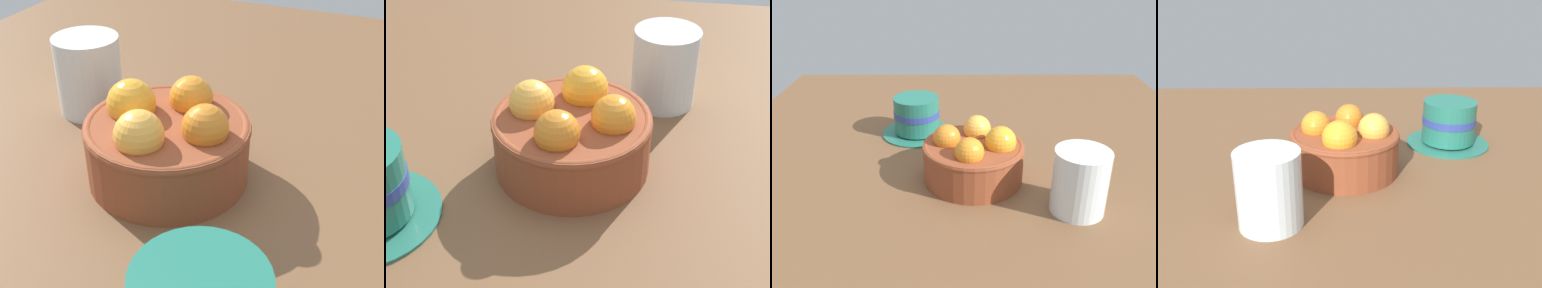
{
  "view_description": "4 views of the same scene",
  "coord_description": "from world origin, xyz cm",
  "views": [
    {
      "loc": [
        -35.46,
        -17.75,
        29.0
      ],
      "look_at": [
        -0.1,
        -2.53,
        4.25
      ],
      "focal_mm": 47.02,
      "sensor_mm": 36.0,
      "label": 1
    },
    {
      "loc": [
        7.54,
        -44.49,
        35.01
      ],
      "look_at": [
        0.82,
        -1.47,
        3.79
      ],
      "focal_mm": 52.77,
      "sensor_mm": 36.0,
      "label": 2
    },
    {
      "loc": [
        55.92,
        -1.63,
        33.35
      ],
      "look_at": [
        -0.55,
        -1.42,
        5.69
      ],
      "focal_mm": 38.67,
      "sensor_mm": 36.0,
      "label": 3
    },
    {
      "loc": [
        -0.33,
        58.7,
        27.93
      ],
      "look_at": [
        -1.06,
        0.66,
        4.42
      ],
      "focal_mm": 41.91,
      "sensor_mm": 36.0,
      "label": 4
    }
  ],
  "objects": [
    {
      "name": "ground_plane",
      "position": [
        0.0,
        0.0,
        -2.27
      ],
      "size": [
        112.2,
        92.65,
        4.54
      ],
      "primitive_type": "cube",
      "color": "brown"
    },
    {
      "name": "water_glass",
      "position": [
        8.49,
        14.09,
        4.5
      ],
      "size": [
        7.49,
        7.49,
        9.01
      ],
      "primitive_type": "cylinder",
      "color": "silver",
      "rests_on": "ground_plane"
    },
    {
      "name": "terracotta_bowl",
      "position": [
        -0.01,
        0.07,
        3.92
      ],
      "size": [
        15.51,
        15.51,
        9.02
      ],
      "color": "brown",
      "rests_on": "ground_plane"
    },
    {
      "name": "coffee_cup",
      "position": [
        -17.05,
        -10.33,
        3.41
      ],
      "size": [
        13.38,
        13.38,
        7.3
      ],
      "color": "#27705E",
      "rests_on": "ground_plane"
    }
  ]
}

